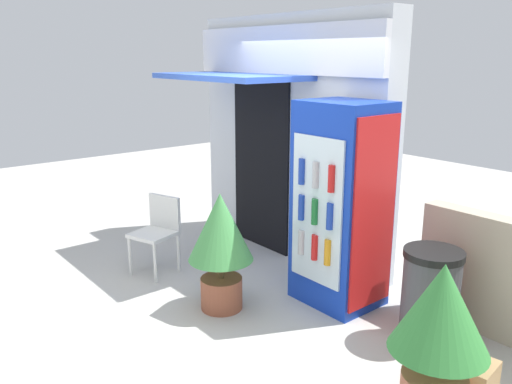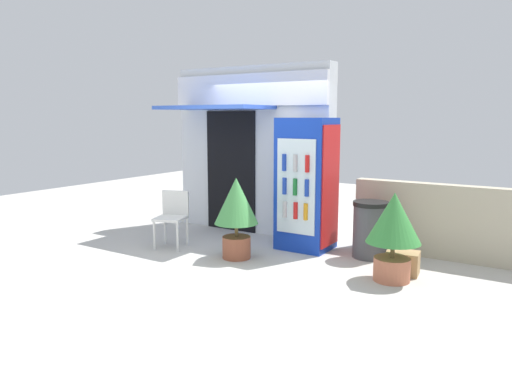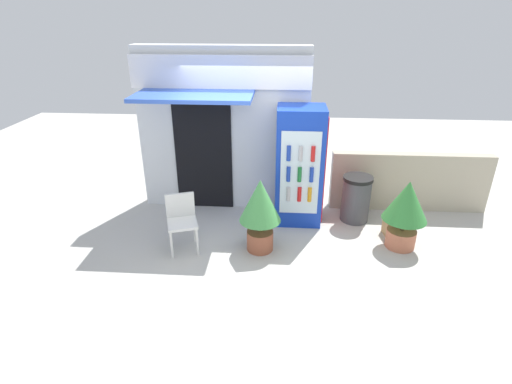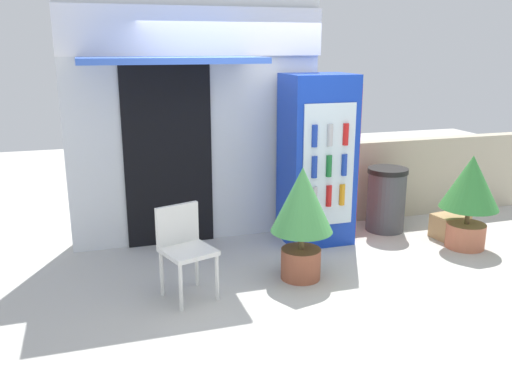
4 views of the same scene
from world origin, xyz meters
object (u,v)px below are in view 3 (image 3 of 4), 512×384
Objects in this scene: drink_cooler at (300,166)px; plastic_chair at (182,218)px; potted_plant_curbside at (406,207)px; trash_bin at (356,198)px; potted_plant_near_shop at (260,207)px; cardboard_box at (397,227)px.

drink_cooler is 2.31× the size of plastic_chair.
plastic_chair is at bearing -150.23° from drink_cooler.
trash_bin is (-0.57, 0.81, -0.26)m from potted_plant_curbside.
potted_plant_curbside is at bearing -26.11° from drink_cooler.
potted_plant_curbside is at bearing 6.06° from potted_plant_near_shop.
plastic_chair is 0.74× the size of potted_plant_near_shop.
plastic_chair is 1.06× the size of trash_bin.
plastic_chair is at bearing -179.05° from potted_plant_near_shop.
drink_cooler is 1.17m from potted_plant_near_shop.
drink_cooler is at bearing 153.89° from potted_plant_curbside.
drink_cooler is 1.13m from trash_bin.
potted_plant_curbside is (1.54, -0.76, -0.31)m from drink_cooler.
cardboard_box is at bearing 14.44° from potted_plant_near_shop.
trash_bin is at bearing 33.64° from potted_plant_near_shop.
potted_plant_near_shop is at bearing 0.95° from plastic_chair.
cardboard_box is at bearing 83.85° from potted_plant_curbside.
cardboard_box is at bearing -15.05° from drink_cooler.
trash_bin is (2.72, 1.06, -0.10)m from plastic_chair.
cardboard_box is (0.04, 0.33, -0.52)m from potted_plant_curbside.
potted_plant_near_shop is 1.90m from trash_bin.
trash_bin is 0.81m from cardboard_box.
potted_plant_curbside is 1.35× the size of trash_bin.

